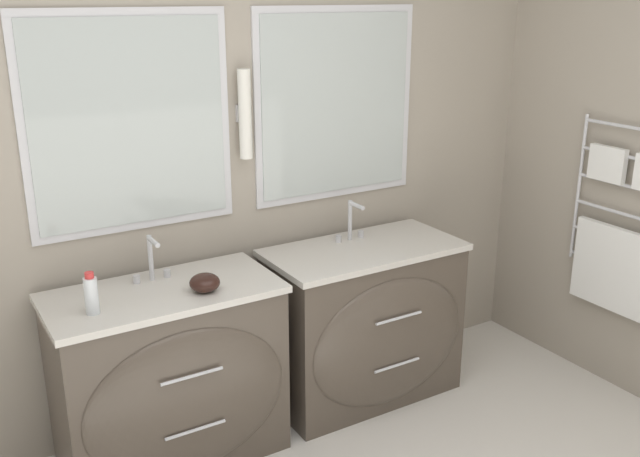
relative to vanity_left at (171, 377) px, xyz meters
The scene contains 7 objects.
wall_back 0.99m from the vanity_left, 50.39° to the left, with size 5.62×0.14×2.60m.
vanity_left is the anchor object (origin of this frame).
vanity_right 1.06m from the vanity_left, ahead, with size 1.00×0.56×0.83m.
faucet_left 0.53m from the vanity_left, 90.00° to the left, with size 0.17×0.13×0.21m.
faucet_right 1.18m from the vanity_left, ahead, with size 0.17×0.13×0.21m.
toiletry_bottle 0.59m from the vanity_left, behind, with size 0.05×0.05×0.18m.
amenity_bowl 0.48m from the vanity_left, 25.64° to the right, with size 0.13×0.13×0.08m.
Camera 1 is at (-1.16, -1.20, 2.05)m, focal length 40.00 mm.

